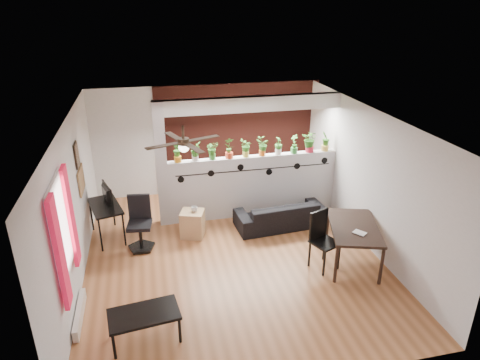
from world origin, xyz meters
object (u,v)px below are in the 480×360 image
at_px(potted_plant_2, 212,150).
at_px(cup, 194,209).
at_px(potted_plant_6, 278,145).
at_px(potted_plant_5, 262,146).
at_px(potted_plant_4, 246,147).
at_px(sofa, 281,214).
at_px(ceiling_fan, 184,144).
at_px(folding_chair, 322,235).
at_px(potted_plant_0, 177,152).
at_px(cube_shelf, 193,224).
at_px(potted_plant_7, 294,143).
at_px(coffee_table, 144,316).
at_px(potted_plant_9, 326,140).
at_px(potted_plant_3, 229,147).
at_px(office_chair, 140,226).
at_px(computer_desk, 105,208).
at_px(potted_plant_1, 195,151).
at_px(dining_table, 354,230).
at_px(potted_plant_8, 310,141).

height_order(potted_plant_2, cup, potted_plant_2).
bearing_deg(potted_plant_6, potted_plant_5, -180.00).
xyz_separation_m(potted_plant_4, sofa, (0.60, -0.64, -1.29)).
relative_size(ceiling_fan, folding_chair, 1.14).
bearing_deg(potted_plant_0, cube_shelf, -75.82).
bearing_deg(potted_plant_7, ceiling_fan, -144.00).
bearing_deg(coffee_table, potted_plant_6, 48.71).
bearing_deg(potted_plant_9, potted_plant_3, 180.00).
xyz_separation_m(potted_plant_6, office_chair, (-2.94, -0.87, -1.10)).
bearing_deg(cube_shelf, potted_plant_3, 55.06).
relative_size(office_chair, folding_chair, 0.98).
height_order(potted_plant_5, coffee_table, potted_plant_5).
height_order(potted_plant_0, computer_desk, potted_plant_0).
distance_m(potted_plant_5, coffee_table, 4.36).
relative_size(potted_plant_7, potted_plant_9, 0.93).
bearing_deg(potted_plant_5, cup, -156.71).
bearing_deg(cup, potted_plant_4, 29.15).
distance_m(potted_plant_5, potted_plant_9, 1.40).
distance_m(potted_plant_9, computer_desk, 4.74).
bearing_deg(ceiling_fan, potted_plant_7, 36.00).
bearing_deg(potted_plant_1, office_chair, -143.63).
relative_size(folding_chair, coffee_table, 1.04).
relative_size(potted_plant_6, cup, 2.93).
relative_size(potted_plant_1, potted_plant_4, 1.00).
distance_m(potted_plant_3, potted_plant_5, 0.70).
relative_size(potted_plant_5, dining_table, 0.25).
xyz_separation_m(potted_plant_5, potted_plant_9, (1.40, 0.00, 0.03)).
relative_size(potted_plant_2, folding_chair, 0.36).
bearing_deg(potted_plant_1, cube_shelf, -105.52).
height_order(potted_plant_6, cup, potted_plant_6).
distance_m(sofa, cube_shelf, 1.83).
height_order(potted_plant_7, coffee_table, potted_plant_7).
bearing_deg(potted_plant_3, potted_plant_2, 180.00).
distance_m(potted_plant_8, potted_plant_9, 0.35).
bearing_deg(potted_plant_5, coffee_table, -127.69).
relative_size(ceiling_fan, cup, 9.34).
relative_size(potted_plant_6, potted_plant_8, 0.79).
height_order(potted_plant_5, folding_chair, potted_plant_5).
bearing_deg(sofa, potted_plant_5, -73.63).
height_order(potted_plant_4, potted_plant_9, potted_plant_9).
distance_m(potted_plant_4, computer_desk, 3.04).
bearing_deg(cup, potted_plant_0, 108.17).
distance_m(potted_plant_0, sofa, 2.48).
bearing_deg(coffee_table, potted_plant_7, 45.47).
relative_size(potted_plant_1, cup, 2.95).
bearing_deg(computer_desk, potted_plant_2, 9.37).
height_order(potted_plant_6, cube_shelf, potted_plant_6).
relative_size(potted_plant_3, potted_plant_5, 1.14).
xyz_separation_m(potted_plant_1, computer_desk, (-1.82, -0.36, -0.91)).
height_order(potted_plant_1, potted_plant_4, same).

